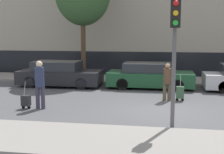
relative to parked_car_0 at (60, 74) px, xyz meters
The scene contains 11 objects.
ground_plane 7.19m from the parked_car_0, 38.83° to the right, with size 80.00×80.00×0.00m, color #4C4C4F.
sidewalk_near 9.97m from the parked_car_0, 55.89° to the right, with size 28.00×2.50×0.12m.
sidewalk_far 6.15m from the parked_car_0, 24.20° to the left, with size 28.00×3.00×0.12m.
parked_car_0 is the anchor object (origin of this frame).
parked_car_1 4.82m from the parked_car_0, ahead, with size 4.40×1.80×1.31m.
pedestrian_left 5.09m from the parked_car_0, 79.39° to the right, with size 0.35×0.34×1.83m.
trolley_left 5.10m from the parked_car_0, 85.59° to the right, with size 0.34×0.29×1.06m.
pedestrian_right 6.34m from the parked_car_0, 26.30° to the right, with size 0.35×0.34×1.60m.
trolley_right 6.81m from the parked_car_0, 23.77° to the right, with size 0.34×0.29×1.16m.
traffic_light 9.21m from the parked_car_0, 49.75° to the right, with size 0.28×0.47×3.81m.
parked_bicycle 5.35m from the parked_car_0, 26.91° to the left, with size 1.77×0.06×0.96m.
Camera 1 is at (-0.10, -11.46, 2.89)m, focal length 50.00 mm.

